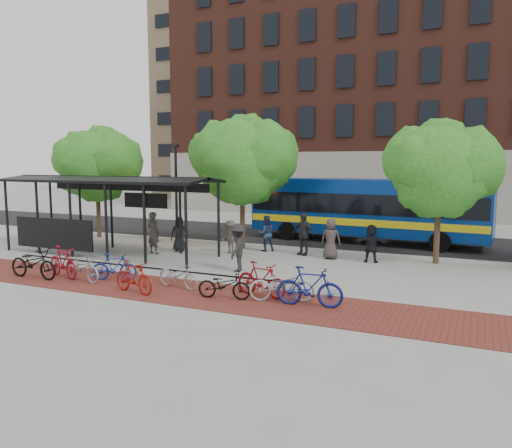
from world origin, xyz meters
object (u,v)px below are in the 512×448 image
at_px(bike_2, 82,268).
at_px(pedestrian_5, 371,243).
at_px(tree_b, 244,157).
at_px(pedestrian_0, 179,234).
at_px(bike_3, 114,267).
at_px(bike_5, 134,277).
at_px(tree_c, 442,166).
at_px(bike_1, 63,262).
at_px(lamp_post_left, 176,190).
at_px(bus, 366,206).
at_px(bike_0, 33,263).
at_px(bike_8, 224,285).
at_px(bike_11, 310,287).
at_px(bike_9, 261,279).
at_px(pedestrian_4, 303,234).
at_px(pedestrian_2, 266,233).
at_px(pedestrian_9, 237,248).
at_px(pedestrian_6, 331,239).
at_px(bike_10, 282,285).
at_px(bus_shelter, 106,189).
at_px(pedestrian_3, 230,237).
at_px(pedestrian_1, 154,233).
at_px(tree_a, 98,162).
at_px(bike_6, 178,275).

xyz_separation_m(bike_2, pedestrian_5, (8.71, 7.60, 0.32)).
xyz_separation_m(tree_b, pedestrian_0, (-2.51, -1.99, -3.63)).
distance_m(tree_b, bike_2, 9.73).
height_order(bike_3, bike_5, bike_5).
bearing_deg(tree_c, bike_1, -145.84).
distance_m(bike_3, bike_5, 2.08).
distance_m(lamp_post_left, pedestrian_0, 3.35).
relative_size(bus, bike_0, 5.77).
height_order(bike_8, bike_11, bike_11).
height_order(lamp_post_left, bike_11, lamp_post_left).
distance_m(bike_9, pedestrian_4, 7.38).
relative_size(pedestrian_2, pedestrian_9, 0.91).
bearing_deg(bike_8, pedestrian_6, -19.76).
distance_m(bike_2, bike_3, 1.12).
distance_m(bike_10, pedestrian_0, 9.74).
distance_m(bike_5, pedestrian_0, 7.70).
bearing_deg(bike_3, bike_11, -115.16).
relative_size(bus_shelter, bike_2, 5.69).
bearing_deg(bike_2, pedestrian_6, -31.24).
height_order(bike_10, bike_11, bike_11).
height_order(bike_9, pedestrian_2, pedestrian_2).
xyz_separation_m(bus, pedestrian_4, (-1.83, -4.89, -0.94)).
relative_size(bike_10, pedestrian_3, 1.28).
bearing_deg(bus, pedestrian_3, -126.14).
bearing_deg(bike_11, lamp_post_left, 43.96).
bearing_deg(tree_b, pedestrian_0, -141.62).
xyz_separation_m(bike_2, pedestrian_0, (-0.17, 6.59, 0.34)).
bearing_deg(tree_b, pedestrian_1, -135.74).
bearing_deg(bus_shelter, pedestrian_0, 34.09).
bearing_deg(pedestrian_6, bus_shelter, 14.14).
bearing_deg(bike_2, pedestrian_5, -37.93).
bearing_deg(pedestrian_9, tree_a, -124.73).
bearing_deg(bus, pedestrian_6, -90.47).
xyz_separation_m(bike_6, pedestrian_5, (5.05, 7.02, 0.35)).
distance_m(pedestrian_2, pedestrian_6, 3.40).
bearing_deg(pedestrian_0, pedestrian_1, -154.83).
bearing_deg(pedestrian_0, bike_2, -122.19).
xyz_separation_m(bus_shelter, tree_b, (5.23, 3.83, 1.46)).
relative_size(bike_1, bike_5, 1.09).
bearing_deg(tree_a, tree_b, 0.00).
relative_size(bike_8, pedestrian_4, 0.87).
relative_size(bike_5, bike_11, 0.89).
relative_size(bike_2, bike_9, 1.01).
bearing_deg(pedestrian_0, tree_a, 129.30).
bearing_deg(bike_1, bike_0, 141.38).
xyz_separation_m(bike_8, bike_10, (1.73, 0.47, 0.08)).
xyz_separation_m(bike_11, pedestrian_3, (-6.02, 6.67, 0.18)).
bearing_deg(tree_c, tree_b, 180.00).
distance_m(bike_2, pedestrian_1, 5.56).
bearing_deg(bike_10, pedestrian_6, -17.08).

